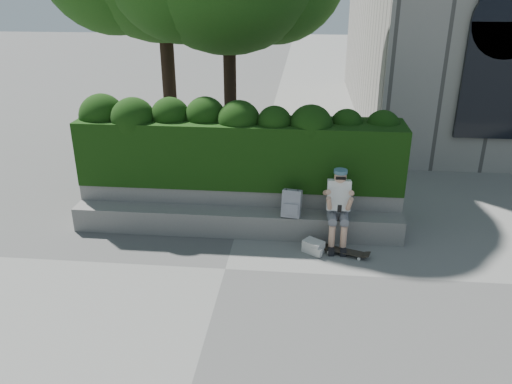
# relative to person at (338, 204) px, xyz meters

# --- Properties ---
(ground) EXTENTS (80.00, 80.00, 0.00)m
(ground) POSITION_rel_person_xyz_m (-1.82, -1.07, -0.75)
(ground) COLOR slate
(ground) RESTS_ON ground
(bench_ledge) EXTENTS (6.00, 0.45, 0.45)m
(bench_ledge) POSITION_rel_person_xyz_m (-1.82, 0.18, -0.53)
(bench_ledge) COLOR gray
(bench_ledge) RESTS_ON ground
(planter_wall) EXTENTS (6.00, 0.50, 0.75)m
(planter_wall) POSITION_rel_person_xyz_m (-1.82, 0.66, -0.38)
(planter_wall) COLOR gray
(planter_wall) RESTS_ON ground
(hedge) EXTENTS (6.00, 1.00, 1.20)m
(hedge) POSITION_rel_person_xyz_m (-1.82, 0.88, 0.60)
(hedge) COLOR black
(hedge) RESTS_ON planter_wall
(person) EXTENTS (0.40, 0.76, 1.38)m
(person) POSITION_rel_person_xyz_m (0.00, 0.00, 0.00)
(person) COLOR slate
(person) RESTS_ON ground
(skateboard) EXTENTS (0.77, 0.42, 0.08)m
(skateboard) POSITION_rel_person_xyz_m (0.13, -0.41, -0.69)
(skateboard) COLOR black
(skateboard) RESTS_ON ground
(backpack_plaid) EXTENTS (0.36, 0.23, 0.49)m
(backpack_plaid) POSITION_rel_person_xyz_m (-0.81, 0.08, -0.06)
(backpack_plaid) COLOR #B3B3B9
(backpack_plaid) RESTS_ON bench_ledge
(backpack_ground) EXTENTS (0.40, 0.38, 0.21)m
(backpack_ground) POSITION_rel_person_xyz_m (-0.40, -0.37, -0.65)
(backpack_ground) COLOR silver
(backpack_ground) RESTS_ON ground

